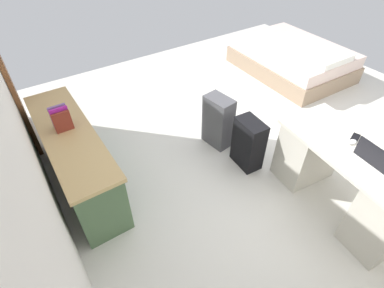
{
  "coord_description": "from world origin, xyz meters",
  "views": [
    {
      "loc": [
        -2.04,
        2.45,
        2.57
      ],
      "look_at": [
        -0.18,
        1.21,
        0.6
      ],
      "focal_mm": 27.76,
      "sensor_mm": 36.0,
      "label": 1
    }
  ],
  "objects_px": {
    "bed": "(292,59)",
    "cell_phone_by_mouse": "(355,137)",
    "desk": "(345,178)",
    "credenza": "(76,158)",
    "suitcase_black": "(248,143)",
    "laptop": "(375,158)",
    "suitcase_spare_grey": "(218,121)",
    "figurine_small": "(56,111)",
    "computer_mouse": "(352,142)"
  },
  "relations": [
    {
      "from": "figurine_small",
      "to": "computer_mouse",
      "type": "bearing_deg",
      "value": -133.0
    },
    {
      "from": "suitcase_black",
      "to": "laptop",
      "type": "distance_m",
      "value": 1.28
    },
    {
      "from": "suitcase_spare_grey",
      "to": "computer_mouse",
      "type": "distance_m",
      "value": 1.52
    },
    {
      "from": "desk",
      "to": "computer_mouse",
      "type": "xyz_separation_m",
      "value": [
        0.1,
        -0.05,
        0.37
      ]
    },
    {
      "from": "suitcase_spare_grey",
      "to": "laptop",
      "type": "xyz_separation_m",
      "value": [
        -1.63,
        -0.42,
        0.46
      ]
    },
    {
      "from": "bed",
      "to": "laptop",
      "type": "relative_size",
      "value": 5.84
    },
    {
      "from": "bed",
      "to": "computer_mouse",
      "type": "distance_m",
      "value": 2.89
    },
    {
      "from": "suitcase_spare_grey",
      "to": "suitcase_black",
      "type": "bearing_deg",
      "value": 179.17
    },
    {
      "from": "credenza",
      "to": "bed",
      "type": "distance_m",
      "value": 4.0
    },
    {
      "from": "bed",
      "to": "suitcase_spare_grey",
      "type": "height_order",
      "value": "suitcase_spare_grey"
    },
    {
      "from": "desk",
      "to": "suitcase_black",
      "type": "distance_m",
      "value": 1.05
    },
    {
      "from": "bed",
      "to": "computer_mouse",
      "type": "bearing_deg",
      "value": 140.81
    },
    {
      "from": "cell_phone_by_mouse",
      "to": "figurine_small",
      "type": "height_order",
      "value": "figurine_small"
    },
    {
      "from": "desk",
      "to": "laptop",
      "type": "height_order",
      "value": "laptop"
    },
    {
      "from": "desk",
      "to": "cell_phone_by_mouse",
      "type": "xyz_separation_m",
      "value": [
        0.13,
        -0.15,
        0.36
      ]
    },
    {
      "from": "suitcase_spare_grey",
      "to": "figurine_small",
      "type": "height_order",
      "value": "figurine_small"
    },
    {
      "from": "suitcase_black",
      "to": "computer_mouse",
      "type": "xyz_separation_m",
      "value": [
        -0.87,
        -0.43,
        0.45
      ]
    },
    {
      "from": "credenza",
      "to": "suitcase_spare_grey",
      "type": "xyz_separation_m",
      "value": [
        -0.3,
        -1.68,
        -0.02
      ]
    },
    {
      "from": "desk",
      "to": "figurine_small",
      "type": "bearing_deg",
      "value": 44.86
    },
    {
      "from": "credenza",
      "to": "figurine_small",
      "type": "height_order",
      "value": "figurine_small"
    },
    {
      "from": "laptop",
      "to": "cell_phone_by_mouse",
      "type": "distance_m",
      "value": 0.33
    },
    {
      "from": "suitcase_black",
      "to": "figurine_small",
      "type": "relative_size",
      "value": 5.6
    },
    {
      "from": "cell_phone_by_mouse",
      "to": "suitcase_black",
      "type": "bearing_deg",
      "value": 13.47
    },
    {
      "from": "suitcase_spare_grey",
      "to": "figurine_small",
      "type": "distance_m",
      "value": 1.85
    },
    {
      "from": "desk",
      "to": "laptop",
      "type": "bearing_deg",
      "value": 173.4
    },
    {
      "from": "suitcase_black",
      "to": "cell_phone_by_mouse",
      "type": "height_order",
      "value": "cell_phone_by_mouse"
    },
    {
      "from": "bed",
      "to": "suitcase_black",
      "type": "height_order",
      "value": "suitcase_black"
    },
    {
      "from": "credenza",
      "to": "laptop",
      "type": "distance_m",
      "value": 2.88
    },
    {
      "from": "laptop",
      "to": "figurine_small",
      "type": "bearing_deg",
      "value": 42.67
    },
    {
      "from": "desk",
      "to": "laptop",
      "type": "distance_m",
      "value": 0.43
    },
    {
      "from": "suitcase_black",
      "to": "laptop",
      "type": "xyz_separation_m",
      "value": [
        -1.13,
        -0.36,
        0.48
      ]
    },
    {
      "from": "bed",
      "to": "cell_phone_by_mouse",
      "type": "distance_m",
      "value": 2.81
    },
    {
      "from": "figurine_small",
      "to": "cell_phone_by_mouse",
      "type": "bearing_deg",
      "value": -131.37
    },
    {
      "from": "bed",
      "to": "suitcase_spare_grey",
      "type": "xyz_separation_m",
      "value": [
        -0.83,
        2.28,
        0.09
      ]
    },
    {
      "from": "computer_mouse",
      "to": "figurine_small",
      "type": "bearing_deg",
      "value": 53.4
    },
    {
      "from": "cell_phone_by_mouse",
      "to": "suitcase_spare_grey",
      "type": "bearing_deg",
      "value": 5.12
    },
    {
      "from": "desk",
      "to": "suitcase_spare_grey",
      "type": "bearing_deg",
      "value": 16.32
    },
    {
      "from": "suitcase_spare_grey",
      "to": "cell_phone_by_mouse",
      "type": "height_order",
      "value": "cell_phone_by_mouse"
    },
    {
      "from": "bed",
      "to": "suitcase_black",
      "type": "bearing_deg",
      "value": 120.88
    },
    {
      "from": "desk",
      "to": "credenza",
      "type": "height_order",
      "value": "desk"
    },
    {
      "from": "laptop",
      "to": "figurine_small",
      "type": "xyz_separation_m",
      "value": [
        2.27,
        2.1,
        -0.02
      ]
    },
    {
      "from": "figurine_small",
      "to": "desk",
      "type": "bearing_deg",
      "value": -135.14
    },
    {
      "from": "laptop",
      "to": "cell_phone_by_mouse",
      "type": "xyz_separation_m",
      "value": [
        0.28,
        -0.17,
        -0.04
      ]
    },
    {
      "from": "desk",
      "to": "cell_phone_by_mouse",
      "type": "distance_m",
      "value": 0.41
    },
    {
      "from": "credenza",
      "to": "bed",
      "type": "height_order",
      "value": "credenza"
    },
    {
      "from": "desk",
      "to": "bed",
      "type": "height_order",
      "value": "desk"
    },
    {
      "from": "suitcase_black",
      "to": "cell_phone_by_mouse",
      "type": "bearing_deg",
      "value": -143.87
    },
    {
      "from": "credenza",
      "to": "computer_mouse",
      "type": "xyz_separation_m",
      "value": [
        -1.67,
        -2.16,
        0.4
      ]
    },
    {
      "from": "laptop",
      "to": "bed",
      "type": "bearing_deg",
      "value": -37.22
    },
    {
      "from": "suitcase_black",
      "to": "figurine_small",
      "type": "distance_m",
      "value": 2.13
    }
  ]
}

